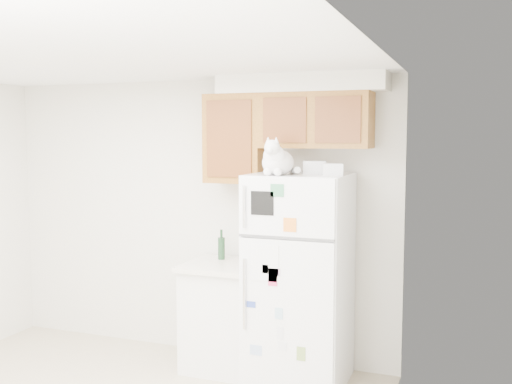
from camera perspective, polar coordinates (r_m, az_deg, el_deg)
The scene contains 8 objects.
room_shell at distance 3.95m, azimuth -15.74°, elevation 0.42°, with size 3.84×4.04×2.52m.
refrigerator at distance 4.86m, azimuth 4.13°, elevation -8.30°, with size 0.76×0.78×1.70m.
base_counter at distance 5.26m, azimuth -3.04°, elevation -11.62°, with size 0.64×0.64×0.92m.
cat at distance 4.57m, azimuth 2.02°, elevation 3.00°, with size 0.29×0.42×0.30m.
storage_box_back at distance 4.80m, azimuth 5.61°, elevation 2.36°, with size 0.18×0.13×0.10m, color white.
storage_box_front at distance 4.60m, azimuth 7.33°, elevation 2.15°, with size 0.15×0.11×0.09m, color white.
bottle_green at distance 5.27m, azimuth -3.32°, elevation -5.01°, with size 0.06×0.06×0.26m, color #19381E, non-canonical shape.
bottle_amber at distance 5.24m, azimuth -1.22°, elevation -5.06°, with size 0.06×0.06×0.26m, color #593814, non-canonical shape.
Camera 1 is at (2.46, -2.93, 2.00)m, focal length 42.00 mm.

